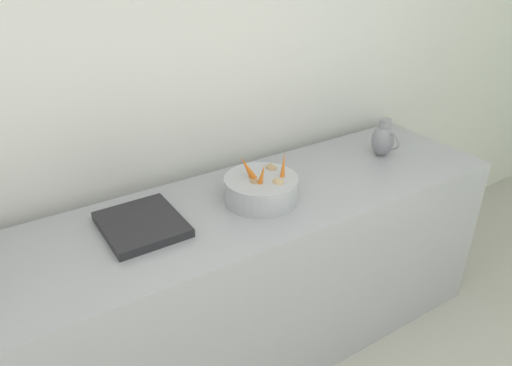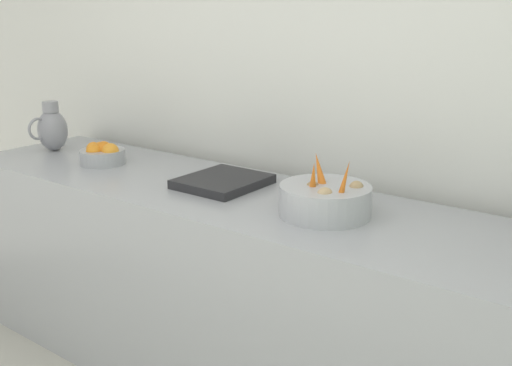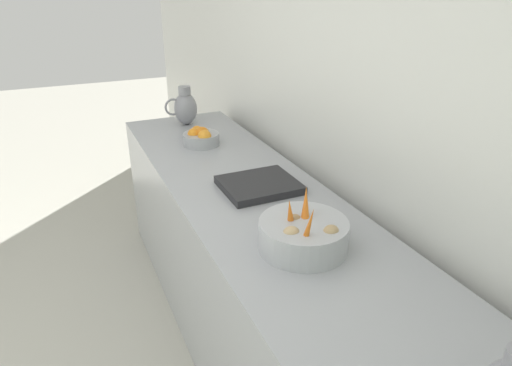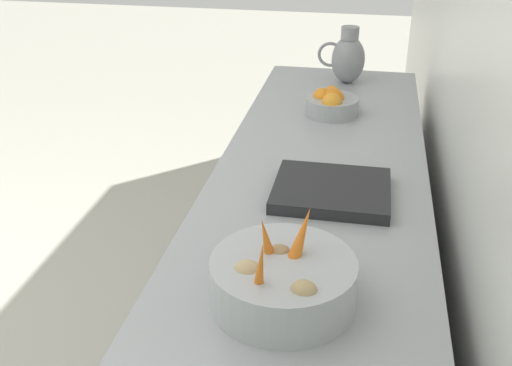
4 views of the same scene
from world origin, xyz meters
name	(u,v)px [view 1 (image 1 of 4)]	position (x,y,z in m)	size (l,w,h in m)	color
tile_wall_left	(238,31)	(-1.95, 0.38, 1.50)	(0.10, 7.79, 3.00)	silver
prep_counter	(198,301)	(-1.50, -0.12, 0.43)	(0.68, 3.04, 0.87)	#9EA0A5
vegetable_colander	(261,189)	(-1.48, 0.20, 0.92)	(0.32, 0.32, 0.22)	#ADAFB5
metal_pitcher_short	(383,139)	(-1.53, 1.00, 0.96)	(0.17, 0.12, 0.20)	gray
counter_sink_basin	(142,224)	(-1.55, -0.32, 0.89)	(0.34, 0.30, 0.04)	#232326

